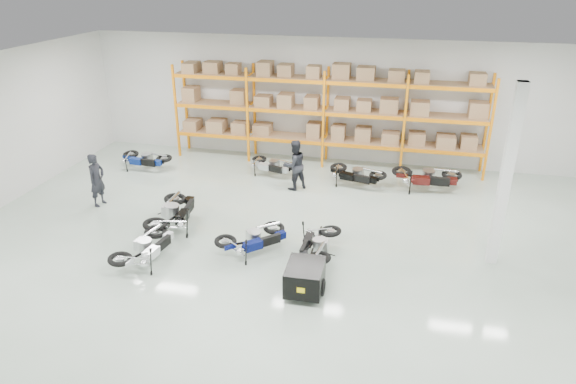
% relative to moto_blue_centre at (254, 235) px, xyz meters
% --- Properties ---
extents(room, '(18.00, 18.00, 18.00)m').
position_rel_moto_blue_centre_xyz_m(room, '(0.69, 0.43, 1.73)').
color(room, '#B6CBBB').
rests_on(room, ground).
extents(pallet_rack, '(11.28, 0.98, 3.62)m').
position_rel_moto_blue_centre_xyz_m(pallet_rack, '(0.69, 6.88, 1.74)').
color(pallet_rack, orange).
rests_on(pallet_rack, ground).
extents(structural_column, '(0.25, 0.25, 4.50)m').
position_rel_moto_blue_centre_xyz_m(structural_column, '(5.89, 0.93, 1.73)').
color(structural_column, white).
rests_on(structural_column, ground).
extents(moto_blue_centre, '(1.79, 1.78, 1.09)m').
position_rel_moto_blue_centre_xyz_m(moto_blue_centre, '(0.00, 0.00, 0.00)').
color(moto_blue_centre, '#070F4C').
rests_on(moto_blue_centre, ground).
extents(moto_silver_left, '(1.09, 1.83, 1.11)m').
position_rel_moto_blue_centre_xyz_m(moto_silver_left, '(-2.47, -1.05, 0.01)').
color(moto_silver_left, silver).
rests_on(moto_silver_left, ground).
extents(moto_black_far_left, '(1.16, 2.05, 1.27)m').
position_rel_moto_blue_centre_xyz_m(moto_black_far_left, '(-2.56, 0.82, 0.08)').
color(moto_black_far_left, black).
rests_on(moto_black_far_left, ground).
extents(moto_touring_right, '(0.90, 1.70, 1.08)m').
position_rel_moto_blue_centre_xyz_m(moto_touring_right, '(1.62, 0.11, -0.01)').
color(moto_touring_right, black).
rests_on(moto_touring_right, ground).
extents(trailer, '(0.91, 1.72, 0.72)m').
position_rel_moto_blue_centre_xyz_m(trailer, '(1.62, -1.49, -0.10)').
color(trailer, black).
rests_on(trailer, ground).
extents(moto_back_a, '(1.75, 1.00, 1.09)m').
position_rel_moto_blue_centre_xyz_m(moto_back_a, '(-5.54, 4.79, -0.00)').
color(moto_back_a, navy).
rests_on(moto_back_a, ground).
extents(moto_back_b, '(1.74, 1.23, 1.02)m').
position_rel_moto_blue_centre_xyz_m(moto_back_b, '(-0.92, 5.28, -0.03)').
color(moto_back_b, '#AFB5B9').
rests_on(moto_back_b, ground).
extents(moto_back_c, '(1.89, 1.32, 1.11)m').
position_rel_moto_blue_centre_xyz_m(moto_back_c, '(2.05, 5.00, 0.01)').
color(moto_back_c, black).
rests_on(moto_back_c, ground).
extents(moto_back_d, '(1.97, 1.04, 1.25)m').
position_rel_moto_blue_centre_xyz_m(moto_back_d, '(4.36, 5.17, 0.08)').
color(moto_back_d, '#3D0E0C').
rests_on(moto_back_d, ground).
extents(person_left, '(0.49, 0.66, 1.64)m').
position_rel_moto_blue_centre_xyz_m(person_left, '(-5.46, 1.71, 0.31)').
color(person_left, black).
rests_on(person_left, ground).
extents(person_back, '(1.03, 1.02, 1.67)m').
position_rel_moto_blue_centre_xyz_m(person_back, '(0.12, 4.27, 0.32)').
color(person_back, '#22232A').
rests_on(person_back, ground).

